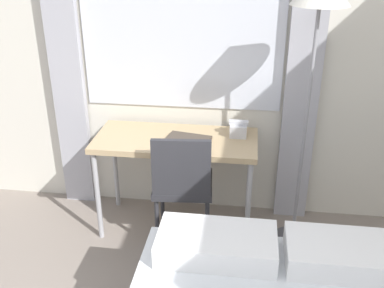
# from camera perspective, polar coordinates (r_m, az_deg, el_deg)

# --- Properties ---
(wall_back_with_window) EXTENTS (4.95, 0.13, 2.70)m
(wall_back_with_window) POSITION_cam_1_polar(r_m,az_deg,el_deg) (3.23, 2.61, 13.17)
(wall_back_with_window) COLOR silver
(wall_back_with_window) RESTS_ON ground_plane
(desk) EXTENTS (1.13, 0.52, 0.73)m
(desk) POSITION_cam_1_polar(r_m,az_deg,el_deg) (3.16, -2.06, -0.36)
(desk) COLOR tan
(desk) RESTS_ON ground_plane
(desk_chair) EXTENTS (0.43, 0.43, 0.87)m
(desk_chair) POSITION_cam_1_polar(r_m,az_deg,el_deg) (3.04, -1.20, -4.80)
(desk_chair) COLOR #333338
(desk_chair) RESTS_ON ground_plane
(standing_lamp) EXTENTS (0.34, 0.34, 1.86)m
(standing_lamp) POSITION_cam_1_polar(r_m,az_deg,el_deg) (2.78, 15.66, 14.85)
(standing_lamp) COLOR #4C4C51
(standing_lamp) RESTS_ON ground_plane
(telephone) EXTENTS (0.13, 0.14, 0.11)m
(telephone) POSITION_cam_1_polar(r_m,az_deg,el_deg) (3.17, 5.91, 1.91)
(telephone) COLOR silver
(telephone) RESTS_ON desk
(book) EXTENTS (0.33, 0.26, 0.02)m
(book) POSITION_cam_1_polar(r_m,az_deg,el_deg) (3.06, -0.58, 0.47)
(book) COLOR #4C4238
(book) RESTS_ON desk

